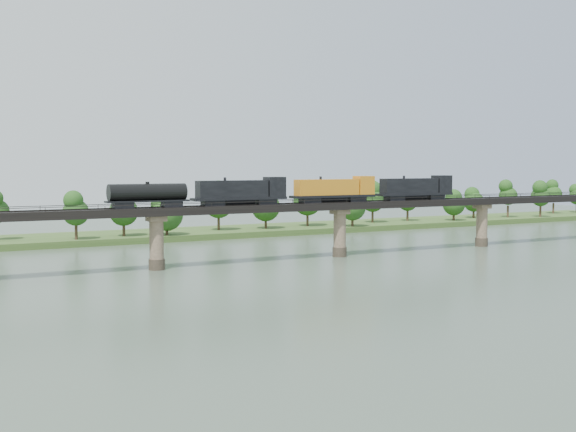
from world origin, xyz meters
TOP-DOWN VIEW (x-y plane):
  - ground at (0.00, 0.00)m, footprint 400.00×400.00m
  - far_bank at (0.00, 85.00)m, footprint 300.00×24.00m
  - bridge at (0.00, 30.00)m, footprint 236.00×30.00m
  - bridge_superstructure at (0.00, 30.00)m, footprint 220.00×4.90m
  - far_treeline at (-8.21, 80.52)m, footprint 289.06×17.54m
  - freight_train at (-8.65, 30.00)m, footprint 78.80×3.07m

SIDE VIEW (x-z plane):
  - ground at x=0.00m, z-range 0.00..0.00m
  - far_bank at x=0.00m, z-range 0.00..1.60m
  - bridge at x=0.00m, z-range -0.29..11.21m
  - far_treeline at x=-8.21m, z-range 2.03..15.63m
  - bridge_superstructure at x=0.00m, z-range 11.42..12.17m
  - freight_train at x=-8.65m, z-range 11.38..16.80m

